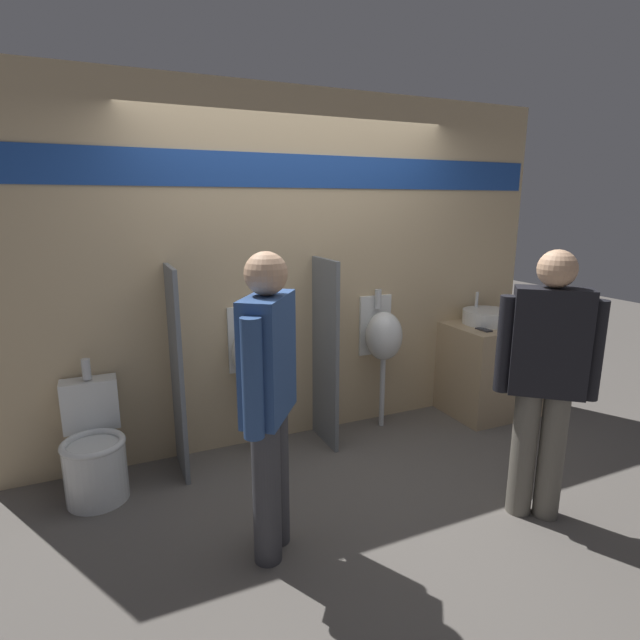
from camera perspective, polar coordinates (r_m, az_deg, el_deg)
ground_plane at (r=3.82m, az=1.08°, el=-16.08°), size 16.00×16.00×0.00m
display_wall at (r=3.91m, az=-2.57°, el=5.78°), size 4.43×0.07×2.70m
sink_counter at (r=4.79m, az=19.11°, el=-5.25°), size 0.82×0.60×0.82m
sink_basin at (r=4.68m, az=18.59°, el=0.34°), size 0.44×0.44×0.26m
cell_phone at (r=4.44m, az=18.23°, el=-1.06°), size 0.07×0.14×0.01m
divider_near_counter at (r=3.58m, az=-16.04°, el=-5.83°), size 0.03×0.44×1.47m
divider_mid at (r=3.87m, az=0.61°, el=-3.83°), size 0.03×0.44×1.47m
urinal_near_counter at (r=3.73m, az=-7.72°, el=-3.66°), size 0.31×0.31×1.17m
urinal_far at (r=4.17m, az=7.21°, el=-1.84°), size 0.31×0.31×1.17m
toilet at (r=3.64m, az=-24.39°, el=-13.63°), size 0.39×0.56×0.87m
person_in_vest at (r=2.60m, az=-5.85°, el=-8.56°), size 0.39×0.48×1.64m
person_with_lanyard at (r=3.18m, az=24.39°, el=-5.81°), size 0.46×0.40×1.62m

